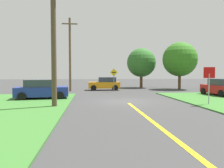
{
  "coord_description": "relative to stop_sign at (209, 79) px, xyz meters",
  "views": [
    {
      "loc": [
        -2.79,
        -16.53,
        2.18
      ],
      "look_at": [
        -0.79,
        2.92,
        1.18
      ],
      "focal_mm": 35.6,
      "sensor_mm": 36.0,
      "label": 1
    }
  ],
  "objects": [
    {
      "name": "lane_stripe_center",
      "position": [
        -5.17,
        -5.52,
        -1.79
      ],
      "size": [
        0.2,
        14.0,
        0.01
      ],
      "primitive_type": "cube",
      "color": "yellow",
      "rests_on": "ground"
    },
    {
      "name": "car_on_crossroad",
      "position": [
        4.25,
        5.49,
        -0.99
      ],
      "size": [
        2.23,
        3.96,
        1.62
      ],
      "rotation": [
        0.0,
        0.0,
        1.66
      ],
      "color": "red",
      "rests_on": "ground"
    },
    {
      "name": "car_approaching_junction",
      "position": [
        -6.03,
        13.66,
        -0.99
      ],
      "size": [
        3.89,
        2.01,
        1.62
      ],
      "rotation": [
        0.0,
        0.0,
        3.14
      ],
      "color": "orange",
      "rests_on": "ground"
    },
    {
      "name": "ground_plane",
      "position": [
        -5.17,
        2.48,
        -1.79
      ],
      "size": [
        120.0,
        120.0,
        0.0
      ],
      "primitive_type": "plane",
      "color": "#3A3A3A"
    },
    {
      "name": "stop_sign",
      "position": [
        0.0,
        0.0,
        0.0
      ],
      "size": [
        0.72,
        0.19,
        2.55
      ],
      "rotation": [
        0.0,
        0.0,
        2.93
      ],
      "color": "#9EA0A8",
      "rests_on": "ground"
    },
    {
      "name": "direction_sign",
      "position": [
        -5.16,
        11.15,
        -0.13
      ],
      "size": [
        0.9,
        0.17,
        2.67
      ],
      "color": "slate",
      "rests_on": "ground"
    },
    {
      "name": "pine_tree_center",
      "position": [
        -0.43,
        17.65,
        1.85
      ],
      "size": [
        4.17,
        4.17,
        5.73
      ],
      "color": "brown",
      "rests_on": "ground"
    },
    {
      "name": "oak_tree_left",
      "position": [
        3.91,
        14.17,
        2.14
      ],
      "size": [
        4.49,
        4.49,
        6.19
      ],
      "color": "brown",
      "rests_on": "ground"
    },
    {
      "name": "utility_pole_near",
      "position": [
        -10.15,
        0.14,
        2.52
      ],
      "size": [
        1.78,
        0.53,
        8.42
      ],
      "color": "brown",
      "rests_on": "ground"
    },
    {
      "name": "utility_pole_mid",
      "position": [
        -10.19,
        12.39,
        2.63
      ],
      "size": [
        1.8,
        0.26,
        8.54
      ],
      "color": "brown",
      "rests_on": "ground"
    },
    {
      "name": "parked_car_near_building",
      "position": [
        -11.87,
        4.54,
        -0.99
      ],
      "size": [
        4.37,
        2.48,
        1.62
      ],
      "rotation": [
        0.0,
        0.0,
        0.13
      ],
      "color": "navy",
      "rests_on": "ground"
    }
  ]
}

